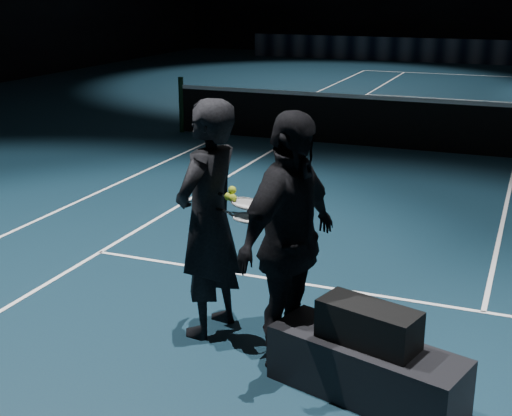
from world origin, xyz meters
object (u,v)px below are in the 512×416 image
(player_b, at_px, (289,243))
(racket_upper, at_px, (248,204))
(player_bench, at_px, (366,369))
(racket_lower, at_px, (249,218))
(racket_bag, at_px, (368,324))
(tennis_balls, at_px, (231,195))
(player_a, at_px, (208,220))

(player_b, bearing_deg, racket_upper, 79.57)
(player_bench, height_order, racket_lower, racket_lower)
(player_b, distance_m, racket_upper, 0.50)
(racket_lower, bearing_deg, racket_bag, -0.37)
(player_bench, height_order, tennis_balls, tennis_balls)
(racket_upper, relative_size, tennis_balls, 5.67)
(player_a, relative_size, racket_lower, 2.95)
(player_bench, xyz_separation_m, player_b, (-0.69, 0.25, 0.79))
(player_a, height_order, tennis_balls, player_a)
(player_bench, bearing_deg, racket_bag, 0.00)
(player_b, xyz_separation_m, racket_upper, (-0.41, 0.19, 0.21))
(racket_bag, relative_size, racket_upper, 1.05)
(player_a, distance_m, player_b, 0.85)
(racket_bag, height_order, racket_upper, racket_upper)
(player_a, distance_m, racket_lower, 0.46)
(tennis_balls, bearing_deg, racket_upper, -5.72)
(racket_bag, relative_size, tennis_balls, 5.97)
(racket_upper, bearing_deg, tennis_balls, -170.43)
(player_b, distance_m, racket_lower, 0.42)
(player_b, relative_size, racket_lower, 2.95)
(racket_bag, bearing_deg, racket_upper, 174.90)
(racket_lower, relative_size, tennis_balls, 5.67)
(tennis_balls, bearing_deg, racket_lower, -20.76)
(player_a, relative_size, player_b, 1.00)
(player_a, xyz_separation_m, racket_upper, (0.39, -0.09, 0.21))
(player_bench, relative_size, player_a, 0.71)
(player_a, bearing_deg, player_b, 79.95)
(racket_lower, bearing_deg, player_bench, -0.37)
(racket_bag, xyz_separation_m, tennis_balls, (-1.25, 0.45, 0.69))
(racket_bag, distance_m, player_b, 0.85)
(racket_bag, bearing_deg, player_b, 176.63)
(player_bench, height_order, player_a, player_a)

